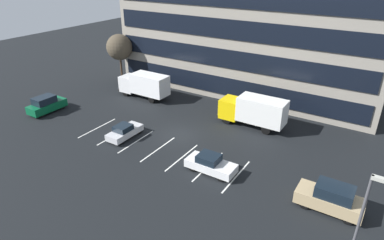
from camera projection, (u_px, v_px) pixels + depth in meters
name	position (u px, v px, depth m)	size (l,w,h in m)	color
ground_plane	(179.00, 135.00, 35.02)	(120.00, 120.00, 0.00)	black
office_building	(254.00, 8.00, 43.93)	(35.03, 14.08, 21.60)	gray
lot_markings	(158.00, 149.00, 32.33)	(16.94, 5.40, 0.01)	silver
box_truck_white	(144.00, 84.00, 43.59)	(7.13, 2.36, 3.31)	white
box_truck_yellow	(254.00, 110.00, 35.98)	(7.37, 2.44, 3.42)	yellow
sedan_silver	(124.00, 131.00, 34.19)	(1.68, 4.01, 1.44)	silver
sedan_white	(210.00, 164.00, 28.64)	(4.39, 1.84, 1.57)	white
suv_tan	(331.00, 198.00, 24.12)	(4.71, 2.00, 2.13)	tan
suv_forest	(46.00, 104.00, 39.79)	(1.89, 4.45, 2.01)	#0C5933
street_light	(364.00, 217.00, 17.45)	(1.23, 0.28, 7.05)	#4C4C51
bare_tree	(119.00, 47.00, 48.27)	(3.74, 3.74, 7.02)	#473323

